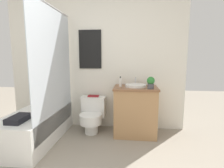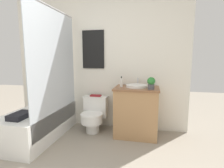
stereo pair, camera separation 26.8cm
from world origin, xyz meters
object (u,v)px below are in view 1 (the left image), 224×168
Objects in this scene: soap_bottle at (120,82)px; book_on_tank at (93,96)px; sink at (136,85)px; potted_plant at (151,82)px; toilet at (92,114)px.

soap_bottle is 0.89× the size of book_on_tank.
soap_bottle reaches higher than book_on_tank.
potted_plant reaches higher than sink.
sink is at bearing 0.09° from toilet.
toilet is 0.89m from sink.
sink reaches higher than book_on_tank.
toilet is 0.32m from book_on_tank.
toilet is 1.13m from potted_plant.
soap_bottle is at bearing 163.36° from potted_plant.
potted_plant reaches higher than toilet.
sink is at bearing 143.77° from potted_plant.
sink is 0.26m from soap_bottle.
sink reaches higher than toilet.
book_on_tank is (-0.48, 0.14, -0.27)m from soap_bottle.
soap_bottle is at bearing -15.79° from book_on_tank.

